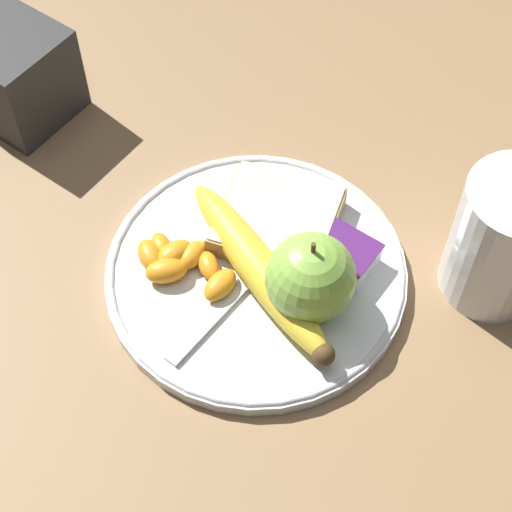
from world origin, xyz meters
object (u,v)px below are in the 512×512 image
at_px(banana, 260,270).
at_px(fork, 258,275).
at_px(jam_packet, 345,254).
at_px(apple, 311,277).
at_px(plate, 256,273).
at_px(bread_slice, 277,221).
at_px(juice_glass, 504,243).
at_px(condiment_caddy, 17,75).

relative_size(banana, fork, 1.10).
xyz_separation_m(fork, jam_packet, (0.05, 0.05, 0.01)).
height_order(apple, fork, apple).
height_order(plate, bread_slice, bread_slice).
xyz_separation_m(juice_glass, condiment_caddy, (-0.44, -0.09, -0.01)).
xyz_separation_m(plate, fork, (0.00, -0.00, 0.01)).
bearing_deg(jam_packet, fork, -132.74).
height_order(bread_slice, fork, bread_slice).
distance_m(plate, jam_packet, 0.07).
bearing_deg(juice_glass, jam_packet, -148.86).
relative_size(plate, banana, 1.28).
height_order(juice_glass, apple, juice_glass).
bearing_deg(plate, juice_glass, 35.44).
xyz_separation_m(juice_glass, apple, (-0.10, -0.11, -0.01)).
distance_m(juice_glass, condiment_caddy, 0.45).
distance_m(apple, jam_packet, 0.05).
distance_m(plate, bread_slice, 0.05).
xyz_separation_m(apple, bread_slice, (-0.06, 0.04, -0.02)).
bearing_deg(condiment_caddy, juice_glass, 10.87).
distance_m(fork, condiment_caddy, 0.30).
bearing_deg(jam_packet, juice_glass, 31.14).
height_order(fork, jam_packet, jam_packet).
bearing_deg(jam_packet, plate, -137.49).
bearing_deg(juice_glass, bread_slice, -158.10).
bearing_deg(apple, juice_glass, 46.64).
relative_size(apple, fork, 0.46).
xyz_separation_m(apple, jam_packet, (0.00, 0.05, -0.02)).
relative_size(juice_glass, apple, 1.44).
bearing_deg(apple, plate, -179.71).
distance_m(jam_packet, condiment_caddy, 0.34).
relative_size(banana, bread_slice, 1.64).
xyz_separation_m(juice_glass, fork, (-0.15, -0.11, -0.04)).
xyz_separation_m(plate, jam_packet, (0.05, 0.05, 0.01)).
height_order(jam_packet, condiment_caddy, condiment_caddy).
relative_size(plate, apple, 3.09).
bearing_deg(plate, apple, 0.29).
bearing_deg(fork, condiment_caddy, 86.26).
relative_size(jam_packet, condiment_caddy, 0.55).
height_order(plate, juice_glass, juice_glass).
distance_m(plate, fork, 0.01).
bearing_deg(jam_packet, apple, -92.69).
bearing_deg(bread_slice, jam_packet, 4.49).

